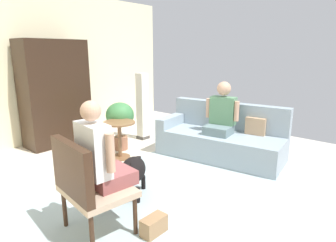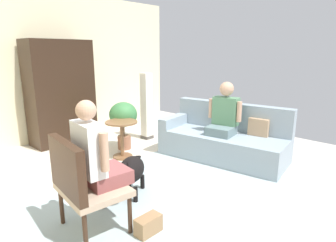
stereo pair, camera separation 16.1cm
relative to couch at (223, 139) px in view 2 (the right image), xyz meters
The scene contains 13 objects.
ground_plane 1.56m from the couch, behind, with size 7.09×7.09×0.00m, color beige.
back_wall 3.69m from the couch, 115.68° to the left, with size 6.22×0.12×2.90m, color beige.
area_rug 1.73m from the couch, behind, with size 3.14×2.22×0.01m, color #9EB2B7.
couch is the anchor object (origin of this frame).
armchair 2.77m from the couch, behind, with size 0.64×0.75×0.98m.
person_on_couch 0.47m from the couch, 145.08° to the right, with size 0.50×0.57×0.85m.
person_on_armchair 2.65m from the couch, behind, with size 0.51×0.56×0.86m.
round_end_table 1.71m from the couch, 134.59° to the left, with size 0.53×0.53×0.63m.
dog 1.97m from the couch, behind, with size 0.73×0.56×0.57m.
potted_plant 1.81m from the couch, 119.91° to the left, with size 0.50×0.50×0.87m.
column_lamp 1.77m from the couch, 95.41° to the left, with size 0.20×0.20×1.34m.
armoire_cabinet 3.18m from the couch, 117.75° to the left, with size 1.19×0.56×1.97m, color black.
handbag 2.42m from the couch, 164.38° to the right, with size 0.27×0.14×0.18m, color #99724C.
Camera 2 is at (-2.49, -2.66, 1.76)m, focal length 30.65 mm.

